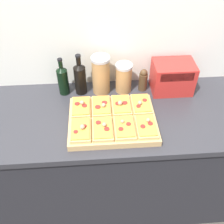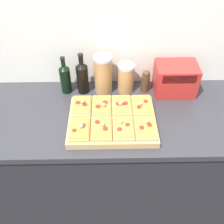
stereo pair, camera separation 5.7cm
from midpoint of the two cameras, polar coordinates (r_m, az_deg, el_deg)
wall_back at (r=1.69m, az=1.42°, el=16.19°), size 6.00×0.06×2.50m
kitchen_counter at (r=1.94m, az=1.42°, el=-10.21°), size 2.63×0.67×0.92m
cutting_board at (r=1.52m, az=1.10°, el=-1.89°), size 0.50×0.39×0.04m
pizza_slice_back_left at (r=1.57m, az=-5.60°, el=1.33°), size 0.11×0.18×0.05m
pizza_slice_back_midleft at (r=1.56m, az=-1.19°, el=1.37°), size 0.11×0.18×0.05m
pizza_slice_back_midright at (r=1.56m, az=3.19°, el=1.44°), size 0.11×0.18×0.06m
pizza_slice_back_right at (r=1.58m, az=7.55°, el=1.47°), size 0.11×0.18×0.05m
pizza_slice_front_left at (r=1.43m, az=-5.97°, el=-3.65°), size 0.11×0.18×0.06m
pizza_slice_front_midleft at (r=1.43m, az=-1.16°, el=-3.59°), size 0.11×0.18×0.05m
pizza_slice_front_midright at (r=1.43m, az=3.64°, el=-3.53°), size 0.11×0.18×0.05m
pizza_slice_front_right at (r=1.45m, az=8.41°, el=-3.42°), size 0.11×0.18×0.05m
olive_oil_bottle at (r=1.71m, az=-9.18°, el=7.29°), size 0.07×0.07×0.26m
wine_bottle at (r=1.69m, az=-5.49°, el=7.63°), size 0.08×0.08×0.28m
grain_jar_tall at (r=1.68m, az=-0.95°, el=8.14°), size 0.12×0.12×0.26m
grain_jar_short at (r=1.70m, az=4.02°, el=7.36°), size 0.11×0.11×0.20m
pepper_mill at (r=1.73m, az=8.26°, el=6.69°), size 0.05×0.05×0.16m
toaster_oven at (r=1.74m, az=14.52°, el=7.00°), size 0.28×0.18×0.20m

